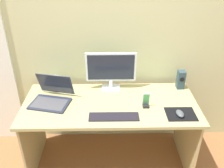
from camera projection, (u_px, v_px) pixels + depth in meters
The scene contains 11 objects.
ground_plane at pixel (110, 159), 2.58m from camera, with size 8.00×8.00×0.00m, color brown.
wall_back at pixel (109, 31), 2.33m from camera, with size 6.00×0.04×2.50m, color #BFBD8D.
desk at pixel (110, 115), 2.29m from camera, with size 1.57×0.69×0.72m.
monitor at pixel (111, 70), 2.34m from camera, with size 0.48×0.14×0.38m.
speaker_right at pixel (181, 80), 2.41m from camera, with size 0.07×0.08×0.18m.
laptop at pixel (52, 97), 2.22m from camera, with size 0.39×0.38×0.23m.
fishbowl at pixel (55, 83), 2.40m from camera, with size 0.15×0.15×0.15m, color silver.
keyboard_external at pixel (114, 117), 2.04m from camera, with size 0.42×0.12×0.01m, color black.
mousepad at pixel (181, 114), 2.08m from camera, with size 0.25×0.20×0.00m, color black.
mouse at pixel (180, 114), 2.05m from camera, with size 0.06×0.10×0.04m, color #454B51.
phone_in_dock at pixel (146, 102), 2.15m from camera, with size 0.06×0.06×0.14m.
Camera 1 is at (-0.02, -1.84, 1.97)m, focal length 39.52 mm.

